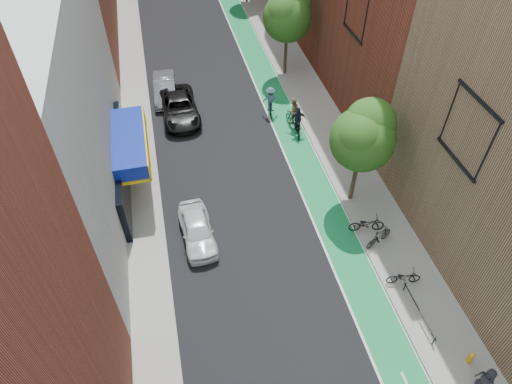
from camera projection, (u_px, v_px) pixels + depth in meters
bike_lane at (259, 64)px, 36.99m from camera, size 2.00×68.00×0.01m
sidewalk_left at (134, 78)px, 35.35m from camera, size 2.00×68.00×0.15m
sidewalk_right at (289, 60)px, 37.34m from camera, size 3.00×68.00×0.15m
building_left_white at (16, 112)px, 22.12m from camera, size 8.00×20.00×12.00m
tree_near at (364, 135)px, 22.99m from camera, size 3.40×3.36×6.42m
tree_mid at (288, 13)px, 32.43m from camera, size 3.55×3.53×6.74m
parked_car_white at (197, 230)px, 23.77m from camera, size 1.83×4.09×1.37m
parked_car_black at (179, 108)px, 31.45m from camera, size 2.58×5.33×1.46m
parked_car_silver at (165, 88)px, 33.17m from camera, size 1.75×4.42×1.43m
cyclist_lane_near at (293, 115)px, 30.48m from camera, size 1.05×1.90×2.22m
cyclist_lane_mid at (298, 125)px, 30.03m from camera, size 1.06×1.95×2.05m
cyclist_lane_far at (270, 103)px, 31.55m from camera, size 1.21×1.85×2.07m
parked_bike_near at (404, 277)px, 21.82m from camera, size 1.74×0.85×0.88m
parked_bike_mid at (379, 237)px, 23.46m from camera, size 1.80×1.13×1.05m
parked_bike_far at (367, 224)px, 24.10m from camera, size 1.99×0.97×1.00m
pedestrian at (486, 380)px, 17.99m from camera, size 0.65×0.86×1.57m
fire_hydrant at (471, 358)px, 19.06m from camera, size 0.25×0.25×0.71m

